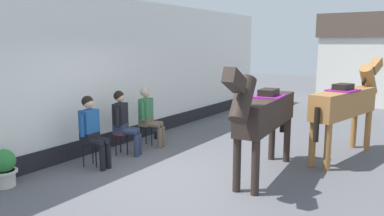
% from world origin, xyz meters
% --- Properties ---
extents(ground_plane, '(40.00, 40.00, 0.00)m').
position_xyz_m(ground_plane, '(0.00, 3.00, 0.00)').
color(ground_plane, '#56565B').
extents(pub_facade_wall, '(0.34, 14.00, 3.40)m').
position_xyz_m(pub_facade_wall, '(-2.55, 1.50, 1.54)').
color(pub_facade_wall, white).
rests_on(pub_facade_wall, ground_plane).
extents(distant_cottage, '(3.40, 2.60, 3.50)m').
position_xyz_m(distant_cottage, '(1.40, 11.17, 1.80)').
color(distant_cottage, silver).
rests_on(distant_cottage, ground_plane).
extents(seated_visitor_near, '(0.61, 0.49, 1.39)m').
position_xyz_m(seated_visitor_near, '(-1.66, -0.38, 0.78)').
color(seated_visitor_near, black).
rests_on(seated_visitor_near, ground_plane).
extents(seated_visitor_middle, '(0.61, 0.49, 1.39)m').
position_xyz_m(seated_visitor_middle, '(-1.72, 0.54, 0.78)').
color(seated_visitor_middle, red).
rests_on(seated_visitor_middle, ground_plane).
extents(seated_visitor_far, '(0.61, 0.48, 1.39)m').
position_xyz_m(seated_visitor_far, '(-1.72, 1.38, 0.78)').
color(seated_visitor_far, black).
rests_on(seated_visitor_far, ground_plane).
extents(saddled_horse_near, '(0.62, 3.00, 2.06)m').
position_xyz_m(saddled_horse_near, '(1.31, 0.88, 1.16)').
color(saddled_horse_near, '#2D231E').
rests_on(saddled_horse_near, ground_plane).
extents(saddled_horse_far, '(0.93, 2.96, 2.06)m').
position_xyz_m(saddled_horse_far, '(2.27, 2.99, 1.16)').
color(saddled_horse_far, '#9E6B38').
rests_on(saddled_horse_far, ground_plane).
extents(flower_planter_near, '(0.43, 0.43, 0.64)m').
position_xyz_m(flower_planter_near, '(-2.12, -1.91, 0.33)').
color(flower_planter_near, beige).
rests_on(flower_planter_near, ground_plane).
extents(satchel_bag, '(0.24, 0.30, 0.20)m').
position_xyz_m(satchel_bag, '(-2.02, 2.08, 0.10)').
color(satchel_bag, black).
rests_on(satchel_bag, ground_plane).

